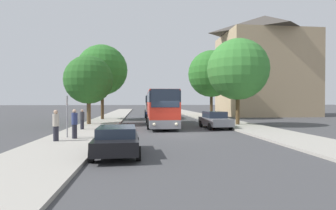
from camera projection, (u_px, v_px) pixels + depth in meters
ground_plane at (178, 135)px, 19.36m from camera, size 300.00×300.00×0.00m
sidewalk_left at (81, 135)px, 18.60m from camera, size 4.00×120.00×0.15m
sidewalk_right at (269, 132)px, 20.11m from camera, size 4.00×120.00×0.15m
building_right_background at (265, 66)px, 45.02m from camera, size 14.20×10.98×17.18m
bus_front at (160, 107)px, 26.32m from camera, size 2.89×11.88×3.45m
bus_middle at (153, 105)px, 42.19m from camera, size 2.96×11.12×3.34m
parked_car_left_curb at (117, 140)px, 11.99m from camera, size 2.20×4.45×1.32m
parked_car_right_near at (215, 120)px, 23.79m from camera, size 2.26×4.48×1.54m
bus_stop_sign at (67, 112)px, 16.81m from camera, size 0.08×0.45×2.68m
pedestrian_waiting_near at (56, 125)px, 15.23m from camera, size 0.36×0.36×1.82m
pedestrian_waiting_far at (75, 124)px, 16.30m from camera, size 0.36×0.36×1.83m
pedestrian_walking_back at (82, 119)px, 21.65m from camera, size 0.36×0.36×1.65m
tree_left_near at (89, 80)px, 26.65m from camera, size 4.92×4.92×6.98m
tree_left_far at (102, 70)px, 34.10m from camera, size 6.54×6.54×9.66m
tree_right_near at (211, 74)px, 36.96m from camera, size 6.57×6.57×9.49m
tree_right_mid at (238, 69)px, 26.15m from camera, size 6.10×6.10×8.56m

